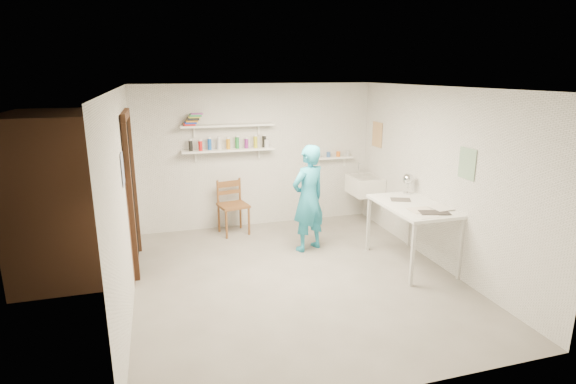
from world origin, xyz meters
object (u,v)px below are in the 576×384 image
object	(u,v)px
work_table	(411,234)
wall_clock	(310,177)
wooden_chair	(233,205)
man	(308,198)
desk_lamp	(408,179)
belfast_sink	(365,185)

from	to	relation	value
work_table	wall_clock	bearing A→B (deg)	135.03
wooden_chair	work_table	bearing A→B (deg)	-52.98
man	work_table	xyz separation A→B (m)	(1.18, -0.90, -0.36)
work_table	desk_lamp	size ratio (longest dim) A/B	8.00
belfast_sink	man	size ratio (longest dim) A/B	0.38
man	wall_clock	size ratio (longest dim) A/B	5.56
man	belfast_sink	bearing A→B (deg)	-170.84
man	work_table	distance (m)	1.53
work_table	wooden_chair	bearing A→B (deg)	138.41
belfast_sink	desk_lamp	xyz separation A→B (m)	(0.10, -1.19, 0.38)
wall_clock	wooden_chair	size ratio (longest dim) A/B	0.30
wall_clock	desk_lamp	bearing A→B (deg)	-46.72
man	wall_clock	xyz separation A→B (m)	(0.08, 0.20, 0.26)
wooden_chair	work_table	size ratio (longest dim) A/B	0.74
wooden_chair	desk_lamp	world-z (taller)	desk_lamp
wall_clock	wooden_chair	world-z (taller)	wall_clock
wall_clock	work_table	distance (m)	1.68
man	wall_clock	distance (m)	0.34
belfast_sink	wooden_chair	distance (m)	2.26
wall_clock	desk_lamp	world-z (taller)	wall_clock
wooden_chair	work_table	distance (m)	2.85
belfast_sink	work_table	bearing A→B (deg)	-93.70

